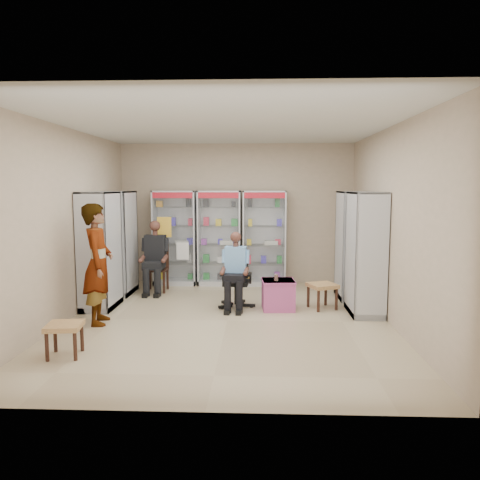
{
  "coord_description": "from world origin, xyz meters",
  "views": [
    {
      "loc": [
        0.49,
        -7.12,
        2.09
      ],
      "look_at": [
        0.17,
        0.7,
        1.19
      ],
      "focal_mm": 35.0,
      "sensor_mm": 36.0,
      "label": 1
    }
  ],
  "objects_px": {
    "office_chair": "(236,280)",
    "woven_stool_b": "(65,340)",
    "cabinet_back_right": "(264,238)",
    "cabinet_back_left": "(175,238)",
    "standing_man": "(98,264)",
    "cabinet_left_near": "(100,250)",
    "cabinet_right_far": "(352,245)",
    "pink_trunk": "(278,295)",
    "cabinet_right_near": "(366,254)",
    "wooden_chair": "(157,268)",
    "cabinet_left_far": "(119,243)",
    "woven_stool_a": "(322,296)",
    "seated_shopkeeper": "(236,273)",
    "cabinet_back_mid": "(220,238)"
  },
  "relations": [
    {
      "from": "cabinet_left_near",
      "to": "woven_stool_b",
      "type": "bearing_deg",
      "value": 8.09
    },
    {
      "from": "woven_stool_a",
      "to": "cabinet_left_far",
      "type": "bearing_deg",
      "value": 165.18
    },
    {
      "from": "cabinet_right_far",
      "to": "seated_shopkeeper",
      "type": "xyz_separation_m",
      "value": [
        -2.13,
        -0.83,
        -0.38
      ]
    },
    {
      "from": "cabinet_left_far",
      "to": "wooden_chair",
      "type": "bearing_deg",
      "value": 106.39
    },
    {
      "from": "cabinet_back_left",
      "to": "cabinet_right_near",
      "type": "height_order",
      "value": "same"
    },
    {
      "from": "cabinet_right_far",
      "to": "woven_stool_a",
      "type": "height_order",
      "value": "cabinet_right_far"
    },
    {
      "from": "cabinet_back_left",
      "to": "office_chair",
      "type": "relative_size",
      "value": 2.05
    },
    {
      "from": "cabinet_back_left",
      "to": "woven_stool_a",
      "type": "bearing_deg",
      "value": -33.94
    },
    {
      "from": "cabinet_back_right",
      "to": "cabinet_left_near",
      "type": "distance_m",
      "value": 3.48
    },
    {
      "from": "cabinet_right_near",
      "to": "cabinet_left_near",
      "type": "bearing_deg",
      "value": 87.43
    },
    {
      "from": "cabinet_back_right",
      "to": "wooden_chair",
      "type": "xyz_separation_m",
      "value": [
        -2.15,
        -0.73,
        -0.53
      ]
    },
    {
      "from": "cabinet_back_left",
      "to": "standing_man",
      "type": "distance_m",
      "value": 3.02
    },
    {
      "from": "pink_trunk",
      "to": "standing_man",
      "type": "bearing_deg",
      "value": -161.58
    },
    {
      "from": "cabinet_left_far",
      "to": "standing_man",
      "type": "height_order",
      "value": "cabinet_left_far"
    },
    {
      "from": "seated_shopkeeper",
      "to": "woven_stool_a",
      "type": "height_order",
      "value": "seated_shopkeeper"
    },
    {
      "from": "cabinet_back_right",
      "to": "cabinet_right_far",
      "type": "xyz_separation_m",
      "value": [
        1.63,
        -1.13,
        0.0
      ]
    },
    {
      "from": "cabinet_back_right",
      "to": "cabinet_left_near",
      "type": "xyz_separation_m",
      "value": [
        -2.83,
        -2.03,
        0.0
      ]
    },
    {
      "from": "cabinet_left_near",
      "to": "seated_shopkeeper",
      "type": "xyz_separation_m",
      "value": [
        2.33,
        0.07,
        -0.38
      ]
    },
    {
      "from": "cabinet_left_near",
      "to": "wooden_chair",
      "type": "xyz_separation_m",
      "value": [
        0.68,
        1.3,
        -0.53
      ]
    },
    {
      "from": "cabinet_right_near",
      "to": "cabinet_left_far",
      "type": "height_order",
      "value": "same"
    },
    {
      "from": "cabinet_left_near",
      "to": "office_chair",
      "type": "xyz_separation_m",
      "value": [
        2.33,
        0.12,
        -0.51
      ]
    },
    {
      "from": "cabinet_right_far",
      "to": "cabinet_left_near",
      "type": "xyz_separation_m",
      "value": [
        -4.46,
        -0.9,
        0.0
      ]
    },
    {
      "from": "wooden_chair",
      "to": "standing_man",
      "type": "xyz_separation_m",
      "value": [
        -0.4,
        -2.21,
        0.45
      ]
    },
    {
      "from": "cabinet_back_right",
      "to": "office_chair",
      "type": "distance_m",
      "value": 2.04
    },
    {
      "from": "woven_stool_b",
      "to": "cabinet_left_near",
      "type": "bearing_deg",
      "value": 98.09
    },
    {
      "from": "cabinet_left_far",
      "to": "cabinet_back_right",
      "type": "bearing_deg",
      "value": 108.19
    },
    {
      "from": "cabinet_left_far",
      "to": "seated_shopkeeper",
      "type": "height_order",
      "value": "cabinet_left_far"
    },
    {
      "from": "cabinet_back_right",
      "to": "pink_trunk",
      "type": "height_order",
      "value": "cabinet_back_right"
    },
    {
      "from": "cabinet_back_mid",
      "to": "cabinet_back_right",
      "type": "xyz_separation_m",
      "value": [
        0.95,
        0.0,
        0.0
      ]
    },
    {
      "from": "seated_shopkeeper",
      "to": "cabinet_left_near",
      "type": "bearing_deg",
      "value": -174.14
    },
    {
      "from": "cabinet_back_left",
      "to": "cabinet_right_far",
      "type": "distance_m",
      "value": 3.71
    },
    {
      "from": "office_chair",
      "to": "standing_man",
      "type": "xyz_separation_m",
      "value": [
        -2.05,
        -1.03,
        0.43
      ]
    },
    {
      "from": "cabinet_back_left",
      "to": "woven_stool_b",
      "type": "bearing_deg",
      "value": -97.85
    },
    {
      "from": "cabinet_back_right",
      "to": "cabinet_left_far",
      "type": "height_order",
      "value": "same"
    },
    {
      "from": "woven_stool_b",
      "to": "seated_shopkeeper",
      "type": "bearing_deg",
      "value": 50.14
    },
    {
      "from": "cabinet_back_left",
      "to": "cabinet_back_mid",
      "type": "xyz_separation_m",
      "value": [
        0.95,
        0.0,
        0.0
      ]
    },
    {
      "from": "standing_man",
      "to": "woven_stool_b",
      "type": "bearing_deg",
      "value": 171.8
    },
    {
      "from": "cabinet_back_mid",
      "to": "woven_stool_b",
      "type": "xyz_separation_m",
      "value": [
        -1.55,
        -4.35,
        -0.79
      ]
    },
    {
      "from": "office_chair",
      "to": "woven_stool_b",
      "type": "bearing_deg",
      "value": -125.15
    },
    {
      "from": "cabinet_right_near",
      "to": "wooden_chair",
      "type": "distance_m",
      "value": 4.1
    },
    {
      "from": "cabinet_right_far",
      "to": "woven_stool_a",
      "type": "relative_size",
      "value": 4.6
    },
    {
      "from": "cabinet_back_right",
      "to": "pink_trunk",
      "type": "bearing_deg",
      "value": -83.76
    },
    {
      "from": "cabinet_right_near",
      "to": "woven_stool_b",
      "type": "xyz_separation_m",
      "value": [
        -4.13,
        -2.12,
        -0.79
      ]
    },
    {
      "from": "cabinet_right_near",
      "to": "wooden_chair",
      "type": "height_order",
      "value": "cabinet_right_near"
    },
    {
      "from": "woven_stool_a",
      "to": "woven_stool_b",
      "type": "xyz_separation_m",
      "value": [
        -3.48,
        -2.41,
        -0.01
      ]
    },
    {
      "from": "pink_trunk",
      "to": "woven_stool_b",
      "type": "xyz_separation_m",
      "value": [
        -2.72,
        -2.33,
        -0.05
      ]
    },
    {
      "from": "cabinet_right_near",
      "to": "wooden_chair",
      "type": "bearing_deg",
      "value": 68.36
    },
    {
      "from": "wooden_chair",
      "to": "woven_stool_a",
      "type": "relative_size",
      "value": 2.16
    },
    {
      "from": "cabinet_back_mid",
      "to": "standing_man",
      "type": "relative_size",
      "value": 1.09
    },
    {
      "from": "cabinet_back_left",
      "to": "woven_stool_b",
      "type": "height_order",
      "value": "cabinet_back_left"
    }
  ]
}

